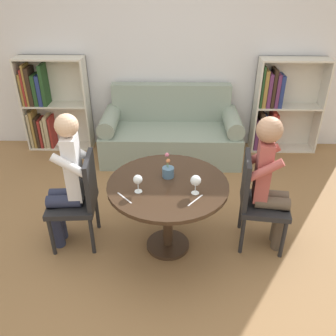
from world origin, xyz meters
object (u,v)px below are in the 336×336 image
bookshelf_left (48,105)px  wine_glass_left (138,180)px  chair_right (257,198)px  person_right (270,181)px  couch (171,135)px  person_left (66,181)px  wine_glass_right (196,181)px  chair_left (79,197)px  flower_vase (168,170)px  bookshelf_right (277,108)px

bookshelf_left → wine_glass_left: 2.64m
chair_right → person_right: person_right is taller
couch → person_left: 1.99m
person_right → chair_right: bearing=84.9°
chair_right → wine_glass_right: (-0.57, -0.23, 0.32)m
chair_left → wine_glass_right: 1.09m
bookshelf_left → person_right: bearing=-37.7°
couch → flower_vase: flower_vase is taller
person_right → wine_glass_left: person_right is taller
chair_left → chair_right: (1.59, 0.03, 0.00)m
bookshelf_right → chair_right: (-0.64, -1.97, -0.11)m
wine_glass_right → person_left: bearing=169.8°
chair_right → flower_vase: 0.84m
bookshelf_right → chair_right: 2.07m
bookshelf_right → person_right: size_ratio=0.99×
person_left → wine_glass_right: 1.13m
chair_left → person_right: size_ratio=0.71×
wine_glass_left → flower_vase: 0.34m
couch → bookshelf_left: size_ratio=1.43×
bookshelf_left → wine_glass_right: 2.93m
bookshelf_right → wine_glass_left: bearing=-127.3°
chair_left → wine_glass_left: chair_left is taller
person_left → couch: bearing=149.2°
person_left → flower_vase: 0.89m
wine_glass_right → person_right: bearing=18.2°
chair_left → flower_vase: 0.84m
wine_glass_right → couch: bearing=96.6°
chair_left → wine_glass_right: chair_left is taller
chair_right → wine_glass_right: chair_right is taller
chair_left → bookshelf_left: bearing=-159.7°
chair_right → wine_glass_left: size_ratio=5.82×
chair_left → wine_glass_right: bearing=74.5°
wine_glass_left → flower_vase: size_ratio=0.69×
bookshelf_right → wine_glass_left: size_ratio=8.18×
bookshelf_left → flower_vase: bearing=-49.1°
chair_left → person_right: 1.69m
bookshelf_right → wine_glass_right: (-1.21, -2.21, 0.21)m
chair_right → bookshelf_right: bearing=-10.6°
wine_glass_left → bookshelf_left: bearing=123.5°
person_left → person_right: 1.76m
bookshelf_left → person_left: (0.81, -2.01, 0.06)m
chair_right → person_right: 0.21m
wine_glass_right → bookshelf_right: bearing=61.3°
bookshelf_right → wine_glass_right: bearing=-118.7°
chair_left → person_right: person_right is taller
chair_left → chair_right: 1.59m
wine_glass_left → person_left: bearing=163.8°
person_right → couch: bearing=34.4°
couch → wine_glass_right: (0.22, -1.94, 0.51)m
chair_left → person_right: bearing=86.3°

